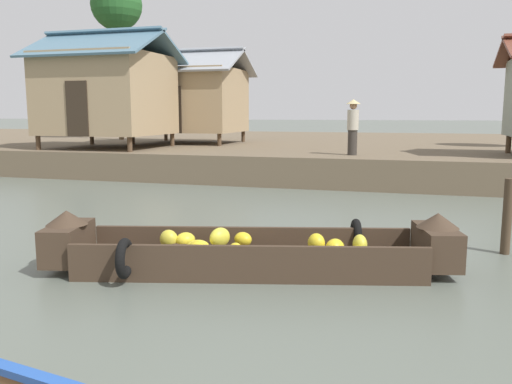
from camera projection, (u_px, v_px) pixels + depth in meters
ground_plane at (323, 216)px, 11.11m from camera, size 300.00×300.00×0.00m
riverbank_strip at (371, 150)px, 24.00m from camera, size 160.00×20.00×0.90m
banana_boat at (250, 251)px, 7.20m from camera, size 5.59×2.58×0.83m
stilt_house_left at (107, 93)px, 18.72m from camera, size 4.62×4.07×4.16m
stilt_house_mid_left at (190, 99)px, 21.82m from camera, size 4.82×3.89×3.87m
palm_tree_mid at (116, 6)px, 24.08m from camera, size 2.34×2.34×7.36m
vendor_person at (353, 124)px, 15.67m from camera, size 0.44×0.44×1.66m
mooring_post at (507, 217)px, 8.01m from camera, size 0.14×0.14×1.17m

